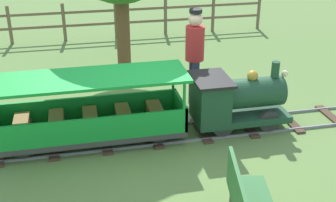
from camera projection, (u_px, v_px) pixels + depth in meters
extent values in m
plane|color=#608442|center=(149.00, 137.00, 6.44)|extent=(60.00, 60.00, 0.00)
cube|color=gray|center=(151.00, 127.00, 6.68)|extent=(0.03, 6.40, 0.04)
cube|color=gray|center=(158.00, 144.00, 6.21)|extent=(0.03, 6.40, 0.04)
cube|color=#4C3828|center=(1.00, 152.00, 6.04)|extent=(0.77, 0.14, 0.03)
cube|color=#4C3828|center=(55.00, 146.00, 6.18)|extent=(0.77, 0.14, 0.03)
cube|color=#4C3828|center=(106.00, 141.00, 6.31)|extent=(0.77, 0.14, 0.03)
cube|color=#4C3828|center=(155.00, 135.00, 6.45)|extent=(0.77, 0.14, 0.03)
cube|color=#4C3828|center=(201.00, 130.00, 6.59)|extent=(0.77, 0.14, 0.03)
cube|color=#4C3828|center=(246.00, 126.00, 6.72)|extent=(0.77, 0.14, 0.03)
cube|color=#4C3828|center=(290.00, 121.00, 6.86)|extent=(0.77, 0.14, 0.03)
cube|color=#4C3828|center=(331.00, 117.00, 7.00)|extent=(0.77, 0.14, 0.03)
cube|color=#1E472D|center=(240.00, 115.00, 6.62)|extent=(0.65, 1.40, 0.10)
cylinder|color=#1E472D|center=(254.00, 92.00, 6.51)|extent=(0.44, 0.85, 0.44)
cylinder|color=#B7932D|center=(281.00, 90.00, 6.59)|extent=(0.37, 0.02, 0.37)
cylinder|color=#1E472D|center=(275.00, 69.00, 6.42)|extent=(0.12, 0.12, 0.24)
sphere|color=#B7932D|center=(253.00, 76.00, 6.38)|extent=(0.16, 0.16, 0.16)
cube|color=#1E472D|center=(210.00, 98.00, 6.39)|extent=(0.65, 0.45, 0.55)
cube|color=black|center=(211.00, 79.00, 6.26)|extent=(0.73, 0.53, 0.04)
sphere|color=#F2EAB2|center=(285.00, 74.00, 6.48)|extent=(0.10, 0.10, 0.10)
cylinder|color=#2D2D2D|center=(255.00, 106.00, 6.92)|extent=(0.05, 0.32, 0.32)
cylinder|color=#2D2D2D|center=(269.00, 121.00, 6.45)|extent=(0.05, 0.32, 0.32)
cylinder|color=#2D2D2D|center=(212.00, 110.00, 6.79)|extent=(0.05, 0.32, 0.32)
cylinder|color=#2D2D2D|center=(223.00, 126.00, 6.32)|extent=(0.05, 0.32, 0.32)
cube|color=#3F3F3F|center=(92.00, 132.00, 6.21)|extent=(0.73, 2.60, 0.08)
cube|color=green|center=(89.00, 108.00, 6.42)|extent=(0.04, 2.60, 0.35)
cube|color=green|center=(92.00, 130.00, 5.81)|extent=(0.04, 2.60, 0.35)
cube|color=green|center=(180.00, 110.00, 6.36)|extent=(0.73, 0.04, 0.35)
cylinder|color=green|center=(173.00, 88.00, 6.57)|extent=(0.04, 0.04, 0.75)
cylinder|color=green|center=(184.00, 107.00, 5.97)|extent=(0.04, 0.04, 0.75)
cube|color=green|center=(87.00, 78.00, 5.86)|extent=(0.83, 2.70, 0.04)
cube|color=olive|center=(22.00, 129.00, 5.96)|extent=(0.57, 0.20, 0.24)
cube|color=olive|center=(57.00, 125.00, 6.05)|extent=(0.57, 0.20, 0.24)
cube|color=olive|center=(91.00, 122.00, 6.14)|extent=(0.57, 0.20, 0.24)
cube|color=olive|center=(124.00, 119.00, 6.23)|extent=(0.57, 0.20, 0.24)
cube|color=olive|center=(156.00, 115.00, 6.32)|extent=(0.57, 0.20, 0.24)
cylinder|color=#262626|center=(152.00, 118.00, 6.63)|extent=(0.04, 0.24, 0.24)
cylinder|color=#262626|center=(159.00, 136.00, 6.15)|extent=(0.04, 0.24, 0.24)
cylinder|color=#262626|center=(26.00, 131.00, 6.28)|extent=(0.04, 0.24, 0.24)
cylinder|color=#262626|center=(23.00, 150.00, 5.80)|extent=(0.04, 0.24, 0.24)
cylinder|color=#282D47|center=(192.00, 81.00, 7.33)|extent=(0.12, 0.12, 0.80)
cylinder|color=#282D47|center=(195.00, 85.00, 7.17)|extent=(0.12, 0.12, 0.80)
cylinder|color=#B22828|center=(195.00, 43.00, 6.97)|extent=(0.30, 0.30, 0.55)
sphere|color=beige|center=(196.00, 19.00, 6.80)|extent=(0.22, 0.22, 0.22)
cylinder|color=black|center=(196.00, 11.00, 6.75)|extent=(0.20, 0.20, 0.06)
cube|color=#2D6B33|center=(239.00, 201.00, 4.11)|extent=(1.28, 0.29, 0.40)
cube|color=#333333|center=(245.00, 198.00, 4.81)|extent=(0.14, 0.33, 0.42)
cylinder|color=brown|center=(123.00, 29.00, 8.43)|extent=(0.26, 0.26, 1.74)
cylinder|color=#756047|center=(10.00, 25.00, 10.25)|extent=(0.08, 0.08, 0.90)
cylinder|color=#756047|center=(64.00, 22.00, 10.49)|extent=(0.08, 0.08, 0.90)
cylinder|color=#756047|center=(116.00, 19.00, 10.73)|extent=(0.08, 0.08, 0.90)
cylinder|color=#756047|center=(165.00, 17.00, 10.97)|extent=(0.08, 0.08, 0.90)
cylinder|color=#756047|center=(213.00, 14.00, 11.20)|extent=(0.08, 0.08, 0.90)
cylinder|color=#756047|center=(259.00, 12.00, 11.44)|extent=(0.08, 0.08, 0.90)
cube|color=#756047|center=(115.00, 10.00, 10.63)|extent=(0.04, 7.40, 0.06)
cube|color=#756047|center=(116.00, 23.00, 10.77)|extent=(0.04, 7.40, 0.06)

